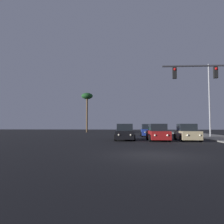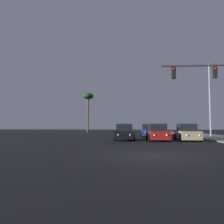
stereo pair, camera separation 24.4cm
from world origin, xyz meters
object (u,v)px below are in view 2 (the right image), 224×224
Objects in this scene: car_silver at (157,129)px; palm_tree_far at (88,98)px; car_red at (157,133)px; car_tan at (187,133)px; traffic_light_mast at (221,85)px; street_lamp at (209,96)px; car_blue at (148,131)px; car_green at (124,129)px; car_black at (124,133)px.

palm_tree_far is (-14.46, 0.24, 6.47)m from car_silver.
car_red and car_silver have the same top height.
car_tan is 0.67× the size of traffic_light_mast.
car_blue is at bearing 157.84° from street_lamp.
palm_tree_far reaches higher than car_blue.
palm_tree_far reaches higher than car_green.
car_blue and car_silver have the same top height.
car_red is at bearing -64.33° from palm_tree_far.
car_tan is at bearing 106.84° from car_green.
car_tan is 7.82m from street_lamp.
palm_tree_far reaches higher than car_red.
traffic_light_mast is (1.32, -5.02, 3.92)m from car_tan.
palm_tree_far is at bearing -70.56° from car_black.
car_black is at bearing -1.61° from car_tan.
car_silver is 18.95m from street_lamp.
car_silver is (3.20, 23.21, 0.00)m from car_red.
car_silver is at bearing 101.91° from street_lamp.
car_red is 0.48× the size of street_lamp.
car_tan is 28.08m from palm_tree_far.
car_black is 12.12m from street_lamp.
car_red is 26.81m from palm_tree_far.
traffic_light_mast is (4.25, -4.92, 3.92)m from car_red.
street_lamp reaches higher than palm_tree_far.
car_silver is 28.41m from traffic_light_mast.
traffic_light_mast is at bearing -61.32° from palm_tree_far.
car_silver is (6.80, -0.30, 0.00)m from car_green.
palm_tree_far is (-7.97, 22.96, 6.47)m from car_black.
palm_tree_far is (-7.67, -0.05, 6.47)m from car_green.
car_black is 0.52× the size of palm_tree_far.
traffic_light_mast is at bearing 106.74° from car_tan.
car_black is 1.00× the size of car_green.
car_red is at bearing 93.08° from car_blue.
car_tan is at bearing 113.14° from car_blue.
traffic_light_mast is at bearing 91.03° from car_silver.
car_red is 7.59m from traffic_light_mast.
car_black is 1.00× the size of car_silver.
car_red is (0.13, -8.07, 0.00)m from car_blue.
traffic_light_mast is at bearing -105.28° from street_lamp.
car_green is at bearing -3.62° from car_silver.
car_green is at bearing 0.41° from palm_tree_far.
car_red is at bearing 171.88° from car_black.
street_lamp reaches higher than car_green.
car_green is 6.80m from car_silver.
car_silver is at bearing 92.14° from traffic_light_mast.
street_lamp reaches higher than car_blue.
car_silver is at bearing -100.27° from car_blue.
car_green and car_silver have the same top height.
car_green is 0.52× the size of palm_tree_far.
car_tan is 2.93m from car_red.
traffic_light_mast reaches higher than car_red.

